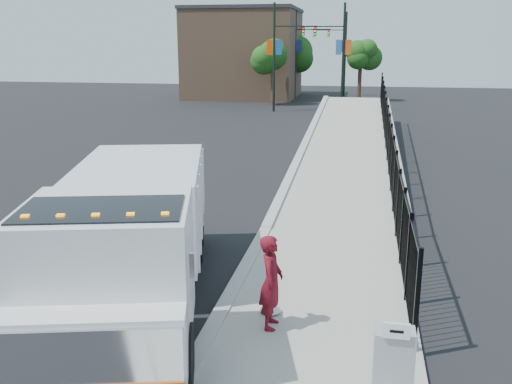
# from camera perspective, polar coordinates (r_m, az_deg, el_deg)

# --- Properties ---
(ground) EXTENTS (120.00, 120.00, 0.00)m
(ground) POSITION_cam_1_polar(r_m,az_deg,el_deg) (12.39, -2.14, -9.91)
(ground) COLOR black
(ground) RESTS_ON ground
(sidewalk) EXTENTS (3.55, 12.00, 0.12)m
(sidewalk) POSITION_cam_1_polar(r_m,az_deg,el_deg) (10.34, 6.11, -14.94)
(sidewalk) COLOR #9E998E
(sidewalk) RESTS_ON ground
(curb) EXTENTS (0.30, 12.00, 0.16)m
(curb) POSITION_cam_1_polar(r_m,az_deg,el_deg) (10.62, -4.60, -13.92)
(curb) COLOR #ADAAA3
(curb) RESTS_ON ground
(ramp) EXTENTS (3.95, 24.06, 3.19)m
(ramp) POSITION_cam_1_polar(r_m,az_deg,el_deg) (27.46, 9.67, 3.70)
(ramp) COLOR #9E998E
(ramp) RESTS_ON ground
(iron_fence) EXTENTS (0.10, 28.00, 1.80)m
(iron_fence) POSITION_cam_1_polar(r_m,az_deg,el_deg) (23.38, 13.03, 3.86)
(iron_fence) COLOR black
(iron_fence) RESTS_ON ground
(truck) EXTENTS (4.59, 8.63, 2.82)m
(truck) POSITION_cam_1_polar(r_m,az_deg,el_deg) (11.30, -12.55, -4.08)
(truck) COLOR black
(truck) RESTS_ON ground
(worker) EXTENTS (0.43, 0.65, 1.75)m
(worker) POSITION_cam_1_polar(r_m,az_deg,el_deg) (10.37, 1.54, -8.98)
(worker) COLOR maroon
(worker) RESTS_ON sidewalk
(utility_cabinet) EXTENTS (0.55, 0.40, 1.25)m
(utility_cabinet) POSITION_cam_1_polar(r_m,az_deg,el_deg) (8.51, 13.50, -17.02)
(utility_cabinet) COLOR gray
(utility_cabinet) RESTS_ON sidewalk
(arrow_sign) EXTENTS (0.35, 0.04, 0.22)m
(arrow_sign) POSITION_cam_1_polar(r_m,az_deg,el_deg) (7.95, 13.89, -13.33)
(arrow_sign) COLOR white
(arrow_sign) RESTS_ON utility_cabinet
(debris) EXTENTS (0.41, 0.41, 0.10)m
(debris) POSITION_cam_1_polar(r_m,az_deg,el_deg) (11.21, 1.48, -11.72)
(debris) COLOR silver
(debris) RESTS_ON sidewalk
(light_pole_0) EXTENTS (3.77, 0.22, 8.00)m
(light_pole_0) POSITION_cam_1_polar(r_m,az_deg,el_deg) (44.05, 2.23, 13.70)
(light_pole_0) COLOR black
(light_pole_0) RESTS_ON ground
(light_pole_1) EXTENTS (3.78, 0.22, 8.00)m
(light_pole_1) POSITION_cam_1_polar(r_m,az_deg,el_deg) (44.54, 8.32, 13.58)
(light_pole_1) COLOR black
(light_pole_1) RESTS_ON ground
(light_pole_2) EXTENTS (3.77, 0.22, 8.00)m
(light_pole_2) POSITION_cam_1_polar(r_m,az_deg,el_deg) (54.79, 4.28, 13.88)
(light_pole_2) COLOR black
(light_pole_2) RESTS_ON ground
(light_pole_3) EXTENTS (3.78, 0.22, 8.00)m
(light_pole_3) POSITION_cam_1_polar(r_m,az_deg,el_deg) (57.67, 8.62, 13.80)
(light_pole_3) COLOR black
(light_pole_3) RESTS_ON ground
(tree_0) EXTENTS (2.54, 2.54, 5.27)m
(tree_0) POSITION_cam_1_polar(r_m,az_deg,el_deg) (48.22, 1.72, 13.30)
(tree_0) COLOR #382314
(tree_0) RESTS_ON ground
(tree_1) EXTENTS (2.06, 2.06, 5.03)m
(tree_1) POSITION_cam_1_polar(r_m,az_deg,el_deg) (52.76, 10.42, 13.14)
(tree_1) COLOR #382314
(tree_1) RESTS_ON ground
(tree_2) EXTENTS (3.23, 3.23, 5.62)m
(tree_2) POSITION_cam_1_polar(r_m,az_deg,el_deg) (57.51, 4.05, 13.53)
(tree_2) COLOR #382314
(tree_2) RESTS_ON ground
(building) EXTENTS (10.00, 10.00, 8.00)m
(building) POSITION_cam_1_polar(r_m,az_deg,el_deg) (56.18, -1.18, 13.57)
(building) COLOR #8C664C
(building) RESTS_ON ground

